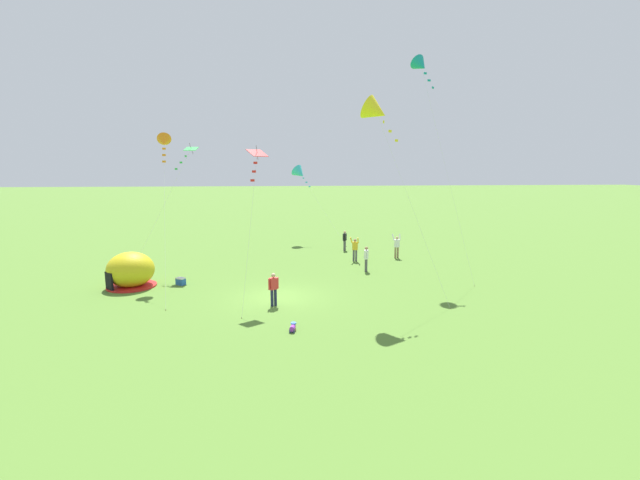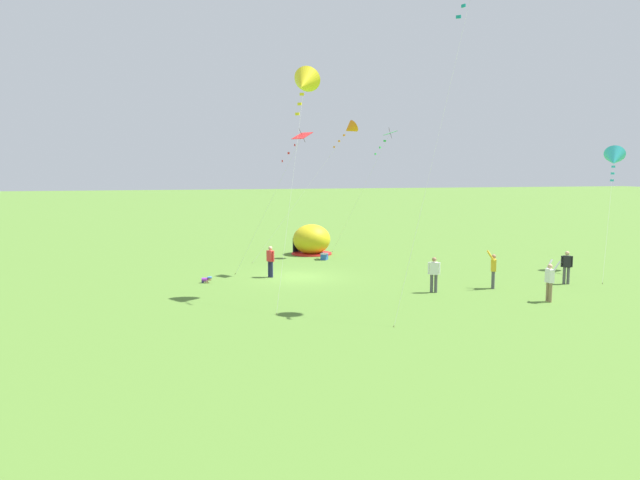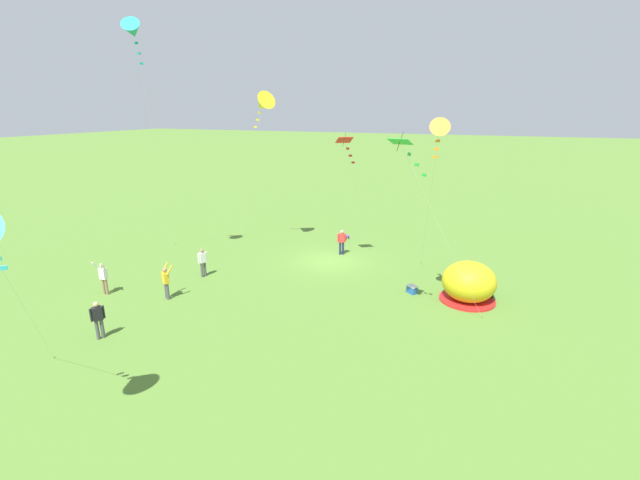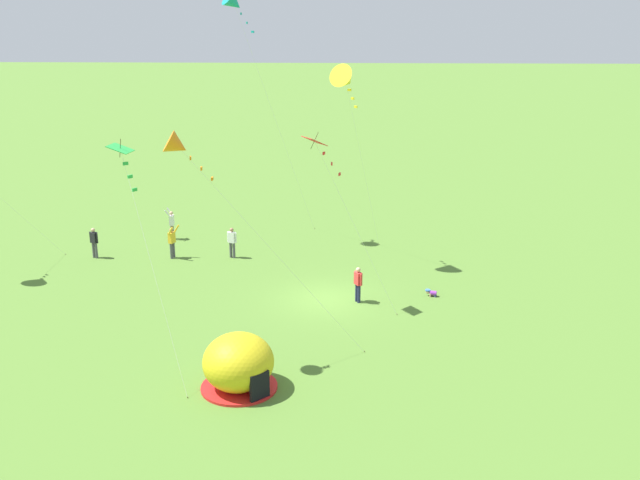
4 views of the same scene
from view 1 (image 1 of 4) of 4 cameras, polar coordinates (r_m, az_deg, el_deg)
name	(u,v)px [view 1 (image 1 of 4)]	position (r m, az deg, el deg)	size (l,w,h in m)	color
ground_plane	(279,297)	(23.73, -5.49, -7.59)	(300.00, 300.00, 0.00)	#517A2D
popup_tent	(131,270)	(27.75, -23.95, -3.73)	(2.81, 2.81, 2.10)	gold
cooler_box	(181,281)	(27.32, -18.08, -5.25)	(0.65, 0.60, 0.44)	#2659B2
toddler_crawling	(293,327)	(18.92, -3.65, -11.51)	(0.33, 0.55, 0.32)	purple
person_center_field	(274,288)	(22.03, -6.22, -6.34)	(0.52, 0.40, 1.72)	#1E2347
person_far_back	(366,258)	(29.29, 6.18, -2.35)	(0.37, 0.55, 1.72)	#4C4C51
person_arms_raised	(397,246)	(33.96, 10.19, -0.74)	(0.68, 0.47, 1.89)	#8C7251
person_watching_sky	(355,248)	(32.41, 4.68, -1.11)	(0.72, 0.64, 1.89)	#4C4C51
person_with_toddler	(345,239)	(36.58, 3.31, 0.07)	(0.39, 0.54, 1.72)	#4C4C51
kite_green	(188,153)	(30.71, -17.17, 10.97)	(4.26, 3.32, 8.66)	silver
kite_red	(256,158)	(23.04, -8.48, 10.75)	(1.36, 4.36, 8.16)	silver
kite_teal	(421,65)	(30.18, 13.31, 21.73)	(3.17, 5.07, 14.14)	silver
kite_cyan	(300,173)	(41.18, -2.71, 8.89)	(4.95, 4.61, 7.30)	silver
kite_yellow	(376,111)	(22.63, 7.49, 16.66)	(4.53, 2.98, 10.61)	silver
kite_orange	(164,142)	(28.72, -20.09, 12.22)	(1.84, 7.44, 9.16)	silver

